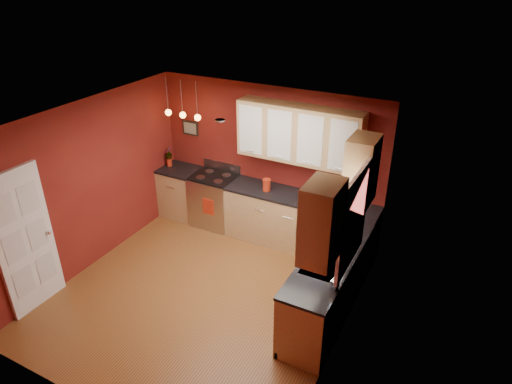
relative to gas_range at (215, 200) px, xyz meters
The scene contains 27 objects.
floor 2.08m from the gas_range, 62.94° to the right, with size 4.20×4.20×0.00m, color brown.
ceiling 2.93m from the gas_range, 62.94° to the right, with size 4.00×4.20×0.02m, color beige.
wall_back 1.27m from the gas_range, 18.02° to the left, with size 4.00×0.02×2.60m, color maroon.
wall_front 4.09m from the gas_range, 76.73° to the right, with size 4.00×0.02×2.60m, color maroon.
wall_left 2.25m from the gas_range, 120.95° to the right, with size 0.02×4.20×2.60m, color maroon.
wall_right 3.53m from the gas_range, 31.66° to the right, with size 0.02×4.20×2.60m, color maroon.
base_cabinets_back_left 0.73m from the gas_range, behind, with size 0.70×0.60×0.90m, color tan.
base_cabinets_back_right 1.65m from the gas_range, ahead, with size 2.54×0.60×0.90m, color tan.
base_cabinets_right 2.95m from the gas_range, 27.27° to the right, with size 0.60×2.10×0.90m, color tan.
counter_back_left 0.85m from the gas_range, behind, with size 0.70×0.62×0.04m, color black.
counter_back_right 1.71m from the gas_range, ahead, with size 2.54×0.62×0.04m, color black.
counter_right 2.98m from the gas_range, 27.27° to the right, with size 0.62×2.10×0.04m, color black.
gas_range is the anchor object (origin of this frame).
dishwasher_front 2.04m from the gas_range, ahead, with size 0.60×0.02×0.80m, color #AFAFB4.
sink 3.05m from the gas_range, 29.78° to the right, with size 0.50×0.70×0.33m.
window 3.48m from the gas_range, 27.40° to the right, with size 0.06×1.02×1.22m.
door_left_wall 3.22m from the gas_range, 109.27° to the right, with size 0.12×0.82×2.05m.
upper_cabinets_back 2.12m from the gas_range, ahead, with size 2.00×0.35×0.90m, color tan.
upper_cabinets_right 3.45m from the gas_range, 28.26° to the right, with size 0.35×1.95×0.90m, color tan.
wall_picture 1.36m from the gas_range, 156.09° to the left, with size 0.32×0.03×0.26m, color black.
pendant_lights 1.62m from the gas_range, behind, with size 0.71×0.11×0.66m.
red_canister 1.20m from the gas_range, ahead, with size 0.14×0.14×0.20m.
red_vase 1.11m from the gas_range, behind, with size 0.09×0.09×0.15m, color #AB2812.
flowers 1.21m from the gas_range, behind, with size 0.13×0.13×0.24m, color #AB2812.
coffee_maker 2.23m from the gas_range, ahead, with size 0.18×0.17×0.24m.
soap_pump 3.50m from the gas_range, 33.97° to the right, with size 0.08×0.08×0.18m, color silver.
dish_towel 0.34m from the gas_range, 77.21° to the right, with size 0.22×0.01×0.29m, color #AB2812.
Camera 1 is at (3.08, -4.27, 4.39)m, focal length 32.00 mm.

